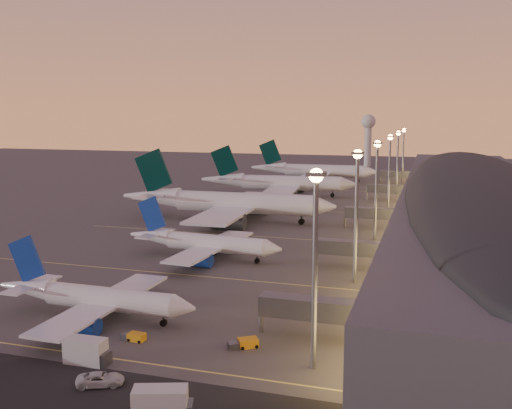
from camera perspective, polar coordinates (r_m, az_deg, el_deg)
The scene contains 15 objects.
ground at distance 123.41m, azimuth -7.12°, elevation -6.29°, with size 700.00×700.00×0.00m, color #484643.
airliner_narrow_south at distance 96.18m, azimuth -15.95°, elevation -8.96°, with size 35.69×31.75×12.80m.
airliner_narrow_north at distance 130.47m, azimuth -5.32°, elevation -3.83°, with size 38.19×34.18×13.64m.
airliner_wide_near at distance 175.10m, azimuth -3.05°, elevation 0.19°, with size 68.43×62.24×21.92m.
airliner_wide_mid at distance 229.21m, azimuth 2.20°, elevation 2.17°, with size 63.24×57.95×20.23m.
airliner_wide_far at distance 281.45m, azimuth 5.75°, elevation 3.40°, with size 62.95×57.10×20.21m.
terminal_building at distance 182.77m, azimuth 20.93°, elevation 0.97°, with size 56.35×255.00×17.46m.
light_masts at distance 174.50m, azimuth 12.74°, elevation 3.89°, with size 2.20×217.20×25.90m.
radar_tower at distance 370.60m, azimuth 11.16°, elevation 7.19°, with size 9.00×9.00×32.50m.
lane_markings at distance 159.68m, azimuth -1.22°, elevation -2.71°, with size 90.00×180.36×0.00m.
baggage_tug_a at distance 86.62m, azimuth -12.12°, elevation -12.81°, with size 3.86×1.91×1.11m.
baggage_tug_b at distance 82.38m, azimuth -1.17°, elevation -13.72°, with size 4.39×3.65×1.25m.
catering_truck_a at distance 80.27m, azimuth -16.47°, elevation -13.95°, with size 6.07×2.49×3.39m.
catering_truck_b at distance 65.25m, azimuth -9.24°, elevation -19.19°, with size 6.85×4.36×3.60m.
service_van_e at distance 74.32m, azimuth -15.30°, elevation -16.50°, with size 2.62×5.68×1.58m, color silver.
Camera 1 is at (49.43, -108.35, 32.36)m, focal length 40.00 mm.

